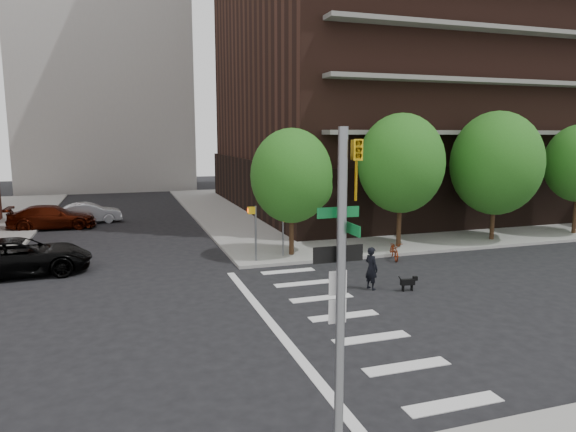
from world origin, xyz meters
TOP-DOWN VIEW (x-y plane):
  - ground at (0.00, 0.00)m, footprint 120.00×120.00m
  - sidewalk_ne at (20.50, 23.50)m, footprint 39.00×33.00m
  - crosswalk at (2.21, -0.00)m, footprint 3.85×13.00m
  - tree_a at (4.00, 8.50)m, footprint 4.00×4.00m
  - tree_b at (10.00, 8.50)m, footprint 4.50×4.50m
  - tree_c at (16.00, 8.50)m, footprint 5.00×5.00m
  - traffic_signal at (-0.47, -7.49)m, footprint 0.90×0.75m
  - pedestrian_signal at (2.32, 7.92)m, footprint 2.18×0.67m
  - parked_car_black at (-8.20, 9.04)m, footprint 3.17×6.04m
  - parked_car_maroon at (-8.20, 20.62)m, footprint 2.24×5.35m
  - parked_car_silver at (-6.06, 22.28)m, footprint 1.85×4.38m
  - scooter at (8.62, 6.50)m, footprint 1.08×1.78m
  - dog_walker at (5.29, 2.48)m, footprint 0.71×0.57m
  - dog at (6.56, 1.80)m, footprint 0.68×0.25m

SIDE VIEW (x-z plane):
  - ground at x=0.00m, z-range 0.00..0.00m
  - crosswalk at x=2.21m, z-range 0.00..0.01m
  - sidewalk_ne at x=20.50m, z-range 0.00..0.15m
  - dog at x=6.56m, z-range 0.07..0.64m
  - scooter at x=8.62m, z-range 0.00..0.88m
  - parked_car_silver at x=-6.06m, z-range 0.00..1.41m
  - parked_car_maroon at x=-8.20m, z-range 0.00..1.54m
  - parked_car_black at x=-8.20m, z-range 0.00..1.62m
  - dog_walker at x=5.29m, z-range 0.00..1.69m
  - pedestrian_signal at x=2.32m, z-range 0.55..3.15m
  - traffic_signal at x=-0.47m, z-range -0.30..5.70m
  - tree_a at x=4.00m, z-range 1.09..6.99m
  - tree_c at x=16.00m, z-range 1.05..7.85m
  - tree_b at x=10.00m, z-range 1.22..7.87m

